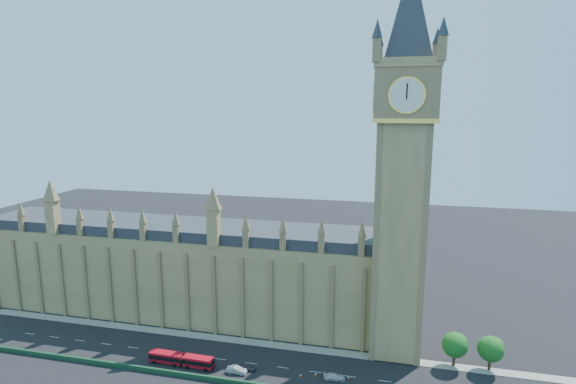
% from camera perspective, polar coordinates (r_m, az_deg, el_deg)
% --- Properties ---
extents(ground, '(400.00, 400.00, 0.00)m').
position_cam_1_polar(ground, '(118.61, -6.71, -20.56)').
color(ground, black).
rests_on(ground, ground).
extents(palace_westminster, '(120.00, 20.00, 28.00)m').
position_cam_1_polar(palace_westminster, '(140.10, -13.53, -9.46)').
color(palace_westminster, olive).
rests_on(palace_westminster, ground).
extents(elizabeth_tower, '(20.59, 20.59, 105.00)m').
position_cam_1_polar(elizabeth_tower, '(109.35, 14.51, 6.77)').
color(elizabeth_tower, olive).
rests_on(elizabeth_tower, ground).
extents(bridge_parapet, '(160.00, 0.60, 1.20)m').
position_cam_1_polar(bridge_parapet, '(111.19, -8.41, -22.57)').
color(bridge_parapet, '#1E4C2D').
rests_on(bridge_parapet, ground).
extents(kerb_north, '(160.00, 3.00, 0.16)m').
position_cam_1_polar(kerb_north, '(126.31, -5.18, -18.40)').
color(kerb_north, gray).
rests_on(kerb_north, ground).
extents(tree_east_near, '(6.00, 6.00, 8.50)m').
position_cam_1_polar(tree_east_near, '(120.19, 20.54, -17.67)').
color(tree_east_near, '#382619').
rests_on(tree_east_near, ground).
extents(tree_east_far, '(6.00, 6.00, 8.50)m').
position_cam_1_polar(tree_east_far, '(121.57, 24.46, -17.63)').
color(tree_east_far, '#382619').
rests_on(tree_east_far, ground).
extents(red_bus, '(16.41, 2.89, 2.78)m').
position_cam_1_polar(red_bus, '(118.48, -13.38, -20.01)').
color(red_bus, '#B70C1B').
rests_on(red_bus, ground).
extents(car_grey, '(3.98, 1.84, 1.32)m').
position_cam_1_polar(car_grey, '(114.79, -5.13, -21.30)').
color(car_grey, '#3F4247').
rests_on(car_grey, ground).
extents(car_silver, '(4.86, 1.80, 1.59)m').
position_cam_1_polar(car_silver, '(113.84, -6.56, -21.54)').
color(car_silver, '#989A9F').
rests_on(car_silver, ground).
extents(car_white, '(5.17, 2.66, 1.44)m').
position_cam_1_polar(car_white, '(111.53, 5.92, -22.32)').
color(car_white, silver).
rests_on(car_white, ground).
extents(cone_a, '(0.63, 0.63, 0.80)m').
position_cam_1_polar(cone_a, '(112.62, 3.54, -22.12)').
color(cone_a, black).
rests_on(cone_a, ground).
extents(cone_b, '(0.60, 0.60, 0.80)m').
position_cam_1_polar(cone_b, '(112.09, 1.63, -22.28)').
color(cone_b, black).
rests_on(cone_b, ground).
extents(cone_c, '(0.54, 0.54, 0.75)m').
position_cam_1_polar(cone_c, '(112.15, 7.69, -22.37)').
color(cone_c, black).
rests_on(cone_c, ground).
extents(cone_d, '(0.62, 0.62, 0.80)m').
position_cam_1_polar(cone_d, '(111.25, 5.08, -22.60)').
color(cone_d, black).
rests_on(cone_d, ground).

